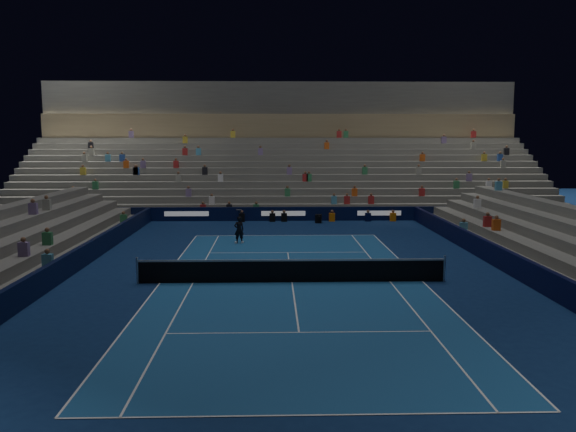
# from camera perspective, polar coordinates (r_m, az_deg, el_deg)

# --- Properties ---
(ground) EXTENTS (90.00, 90.00, 0.00)m
(ground) POSITION_cam_1_polar(r_m,az_deg,el_deg) (24.69, 0.38, -6.45)
(ground) COLOR #0C214C
(ground) RESTS_ON ground
(court_surface) EXTENTS (10.97, 23.77, 0.01)m
(court_surface) POSITION_cam_1_polar(r_m,az_deg,el_deg) (24.69, 0.38, -6.44)
(court_surface) COLOR navy
(court_surface) RESTS_ON ground
(sponsor_barrier_far) EXTENTS (44.00, 0.25, 1.00)m
(sponsor_barrier_far) POSITION_cam_1_polar(r_m,az_deg,el_deg) (42.81, -0.46, 0.21)
(sponsor_barrier_far) COLOR black
(sponsor_barrier_far) RESTS_ON ground
(sponsor_barrier_east) EXTENTS (0.25, 37.00, 1.00)m
(sponsor_barrier_east) POSITION_cam_1_polar(r_m,az_deg,el_deg) (26.72, 21.74, -4.81)
(sponsor_barrier_east) COLOR black
(sponsor_barrier_east) RESTS_ON ground
(sponsor_barrier_west) EXTENTS (0.25, 37.00, 1.00)m
(sponsor_barrier_west) POSITION_cam_1_polar(r_m,az_deg,el_deg) (26.12, -21.49, -5.08)
(sponsor_barrier_west) COLOR black
(sponsor_barrier_west) RESTS_ON ground
(grandstand_main) EXTENTS (44.00, 15.20, 11.20)m
(grandstand_main) POSITION_cam_1_polar(r_m,az_deg,el_deg) (51.92, -0.67, 4.69)
(grandstand_main) COLOR #63645F
(grandstand_main) RESTS_ON ground
(tennis_net) EXTENTS (12.90, 0.10, 1.10)m
(tennis_net) POSITION_cam_1_polar(r_m,az_deg,el_deg) (24.58, 0.39, -5.31)
(tennis_net) COLOR #B2B2B7
(tennis_net) RESTS_ON ground
(tennis_player) EXTENTS (0.65, 0.52, 1.55)m
(tennis_player) POSITION_cam_1_polar(r_m,az_deg,el_deg) (33.70, -4.76, -1.34)
(tennis_player) COLOR black
(tennis_player) RESTS_ON ground
(broadcast_camera) EXTENTS (0.53, 0.94, 0.60)m
(broadcast_camera) POSITION_cam_1_polar(r_m,az_deg,el_deg) (41.75, 2.97, -0.25)
(broadcast_camera) COLOR black
(broadcast_camera) RESTS_ON ground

